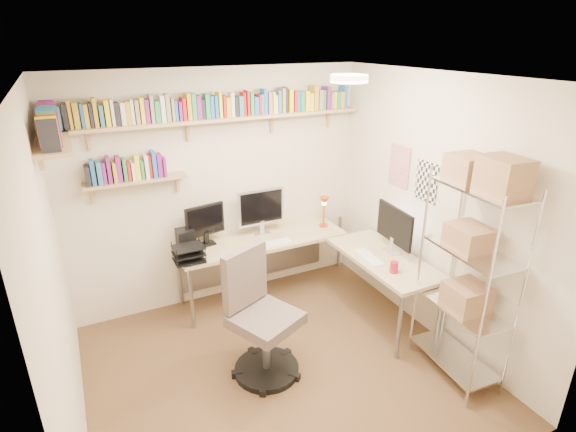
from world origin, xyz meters
name	(u,v)px	position (x,y,z in m)	size (l,w,h in m)	color
ground	(282,371)	(0.00, 0.00, 0.00)	(3.20, 3.20, 0.00)	#4D3621
room_shell	(281,209)	(0.00, 0.00, 1.55)	(3.24, 3.04, 2.52)	beige
wall_shelves	(178,122)	(-0.42, 1.29, 2.03)	(3.12, 1.09, 0.80)	tan
corner_desk	(283,246)	(0.48, 0.97, 0.71)	(2.21, 1.87, 1.24)	beige
office_chair	(260,324)	(-0.15, 0.11, 0.48)	(0.67, 0.67, 1.14)	black
wire_rack	(475,237)	(1.36, -0.68, 1.32)	(0.45, 0.81, 1.99)	silver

